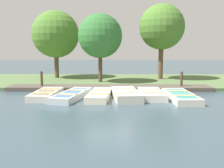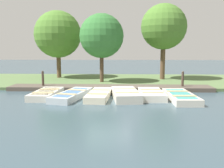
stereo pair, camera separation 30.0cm
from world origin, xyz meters
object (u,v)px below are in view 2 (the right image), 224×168
Objects in this scene: rowboat_4 at (151,94)px; park_tree_far_left at (58,34)px; rowboat_0 at (46,94)px; rowboat_3 at (126,94)px; mooring_post_far at (183,81)px; park_tree_left at (102,36)px; park_tree_center at (164,27)px; rowboat_5 at (180,96)px; rowboat_1 at (72,95)px; rowboat_2 at (99,95)px; mooring_post_near at (43,80)px.

park_tree_far_left is at bearing -138.50° from rowboat_4.
rowboat_0 is 8.11m from park_tree_far_left.
rowboat_3 is 4.43m from mooring_post_far.
park_tree_left is at bearing -168.72° from rowboat_3.
mooring_post_far is at bearing 65.58° from park_tree_left.
park_tree_center reaches higher than park_tree_left.
rowboat_3 is 0.91× the size of rowboat_5.
rowboat_1 is 0.65× the size of park_tree_far_left.
rowboat_2 is 1.36m from rowboat_3.
rowboat_0 is 0.93× the size of rowboat_2.
rowboat_2 is 2.66× the size of mooring_post_far.
rowboat_4 reaches higher than rowboat_1.
park_tree_far_left is (-4.84, -0.19, 3.04)m from mooring_post_near.
park_tree_center reaches higher than rowboat_4.
mooring_post_near is at bearing -90.00° from mooring_post_far.
mooring_post_near is at bearing -120.43° from rowboat_2.
rowboat_2 is 5.90m from park_tree_left.
park_tree_far_left reaches higher than rowboat_0.
rowboat_1 is 8.58m from park_tree_far_left.
rowboat_2 is at bearing -32.85° from park_tree_center.
rowboat_3 is 6.12m from park_tree_left.
rowboat_2 is (0.20, 2.83, 0.00)m from rowboat_0.
park_tree_center is at bearing 116.86° from mooring_post_near.
rowboat_1 is at bearing 41.94° from mooring_post_near.
park_tree_left is (-4.69, -2.97, 3.21)m from rowboat_4.
rowboat_1 is at bearing -86.22° from rowboat_2.
park_tree_left is at bearing 123.65° from mooring_post_near.
rowboat_0 is 4.20m from rowboat_3.
park_tree_far_left is at bearing -147.76° from rowboat_2.
rowboat_0 is at bearing -90.74° from rowboat_4.
rowboat_1 is 1.14× the size of rowboat_2.
rowboat_2 reaches higher than rowboat_5.
rowboat_3 is (0.04, 1.36, 0.04)m from rowboat_2.
park_tree_center is (-6.74, 2.96, 3.91)m from rowboat_3.
park_tree_far_left is at bearing -169.36° from rowboat_0.
rowboat_3 is at bearing 101.92° from rowboat_1.
park_tree_left reaches higher than rowboat_5.
rowboat_0 is 0.96× the size of rowboat_3.
park_tree_center reaches higher than rowboat_1.
mooring_post_far is at bearing 122.46° from rowboat_2.
rowboat_1 is 1.42m from rowboat_2.
park_tree_far_left is at bearing -118.74° from mooring_post_far.
rowboat_3 reaches higher than rowboat_2.
rowboat_3 is 0.62× the size of park_tree_left.
mooring_post_far is (0.00, 8.64, 0.00)m from mooring_post_near.
rowboat_0 is at bearing -89.71° from rowboat_2.
park_tree_left is at bearing -68.97° from park_tree_center.
park_tree_left is at bearing 153.36° from rowboat_0.
rowboat_5 is (0.27, 5.53, 0.00)m from rowboat_1.
rowboat_0 is 2.49× the size of mooring_post_near.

